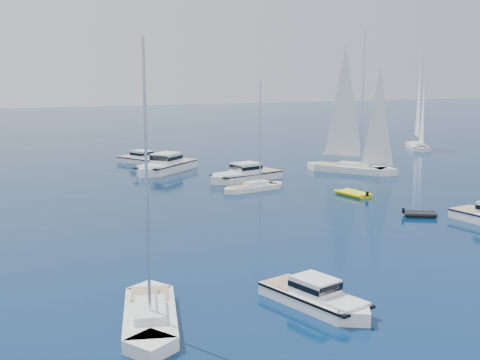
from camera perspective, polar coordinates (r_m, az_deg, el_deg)
name	(u,v)px	position (r m, az deg, el deg)	size (l,w,h in m)	color
ground	(416,262)	(44.41, 15.70, -7.19)	(400.00, 400.00, 0.00)	navy
motor_cruiser_near	(317,307)	(35.35, 6.97, -11.33)	(2.40, 7.86, 2.06)	white
motor_cruiser_centre	(245,180)	(74.13, 0.42, -0.04)	(3.12, 10.19, 2.67)	silver
motor_cruiser_distant	(166,172)	(81.18, -6.76, 0.76)	(3.58, 11.71, 3.07)	silver
motor_cruiser_horizon	(143,163)	(88.89, -8.80, 1.50)	(2.70, 8.82, 2.31)	white
sailboat_fore	(150,323)	(33.37, -8.14, -12.68)	(2.63, 10.11, 14.86)	white
sailboat_centre	(254,190)	(68.10, 1.27, -0.93)	(2.14, 8.23, 12.10)	silver
sailboat_sails_r	(351,172)	(81.59, 10.01, 0.72)	(3.29, 12.65, 18.59)	white
sailboat_sails_far	(418,149)	(108.77, 15.80, 2.75)	(2.82, 10.85, 15.94)	silver
tender_yellow	(353,196)	(66.11, 10.21, -1.41)	(2.20, 4.09, 0.95)	yellow
tender_grey_near	(420,217)	(58.06, 16.00, -3.21)	(1.68, 2.94, 0.95)	black
tender_grey_far	(168,170)	(82.30, -6.54, 0.88)	(2.28, 4.26, 0.95)	black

